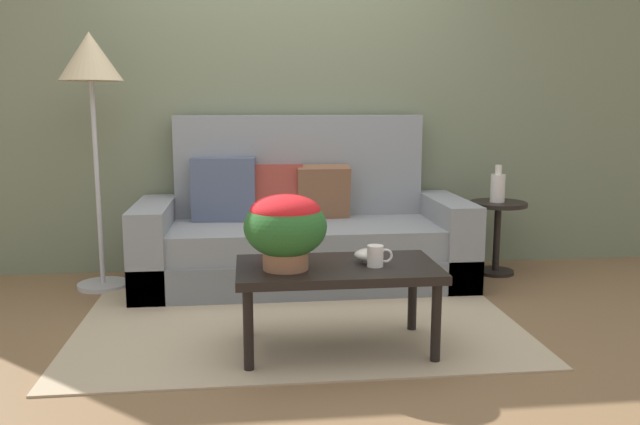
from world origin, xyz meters
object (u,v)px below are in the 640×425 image
object	(u,v)px
couch	(301,234)
snack_bowl	(368,255)
coffee_table	(337,275)
potted_plant	(285,225)
coffee_mug	(376,256)
table_vase	(498,187)
side_table	(497,224)
floor_lamp	(91,74)

from	to	relation	value
couch	snack_bowl	distance (m)	1.27
coffee_table	potted_plant	world-z (taller)	potted_plant
coffee_mug	table_vase	bearing A→B (deg)	49.72
potted_plant	snack_bowl	distance (m)	0.46
coffee_table	coffee_mug	distance (m)	0.22
couch	coffee_mug	size ratio (longest dim) A/B	17.51
couch	coffee_mug	xyz separation A→B (m)	(0.26, -1.33, 0.16)
coffee_table	side_table	bearing A→B (deg)	44.24
side_table	table_vase	xyz separation A→B (m)	(-0.01, -0.00, 0.27)
couch	floor_lamp	bearing A→B (deg)	179.92
snack_bowl	coffee_mug	bearing A→B (deg)	-73.84
couch	coffee_mug	bearing A→B (deg)	-79.11
snack_bowl	side_table	bearing A→B (deg)	47.08
snack_bowl	table_vase	distance (m)	1.75
coffee_mug	side_table	bearing A→B (deg)	49.47
floor_lamp	snack_bowl	xyz separation A→B (m)	(1.57, -1.25, -0.93)
snack_bowl	table_vase	bearing A→B (deg)	47.31
coffee_table	couch	bearing A→B (deg)	93.24
couch	snack_bowl	xyz separation A→B (m)	(0.23, -1.24, 0.14)
coffee_table	snack_bowl	bearing A→B (deg)	12.06
coffee_table	potted_plant	bearing A→B (deg)	-169.48
potted_plant	table_vase	size ratio (longest dim) A/B	1.50
couch	side_table	distance (m)	1.42
coffee_table	table_vase	xyz separation A→B (m)	(1.34, 1.31, 0.25)
couch	potted_plant	world-z (taller)	couch
coffee_table	coffee_mug	bearing A→B (deg)	-15.28
couch	side_table	world-z (taller)	couch
floor_lamp	coffee_mug	size ratio (longest dim) A/B	13.16
coffee_table	snack_bowl	distance (m)	0.19
coffee_mug	table_vase	distance (m)	1.79
couch	potted_plant	bearing A→B (deg)	-97.98
snack_bowl	floor_lamp	bearing A→B (deg)	141.58
potted_plant	snack_bowl	bearing A→B (deg)	11.11
potted_plant	couch	bearing A→B (deg)	82.02
coffee_table	side_table	world-z (taller)	side_table
side_table	table_vase	size ratio (longest dim) A/B	1.99
couch	floor_lamp	xyz separation A→B (m)	(-1.34, 0.00, 1.07)
couch	snack_bowl	bearing A→B (deg)	-79.47
coffee_table	potted_plant	xyz separation A→B (m)	(-0.26, -0.05, 0.27)
coffee_table	table_vase	bearing A→B (deg)	44.45
side_table	table_vase	world-z (taller)	table_vase
floor_lamp	snack_bowl	world-z (taller)	floor_lamp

